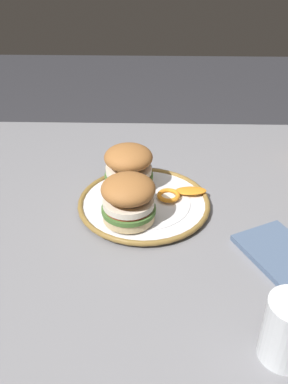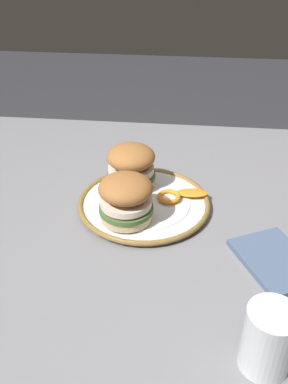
# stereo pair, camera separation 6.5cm
# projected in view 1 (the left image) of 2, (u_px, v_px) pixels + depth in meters

# --- Properties ---
(dining_table) EXTENTS (1.17, 0.94, 0.76)m
(dining_table) POSITION_uv_depth(u_px,v_px,m) (131.00, 245.00, 1.02)
(dining_table) COLOR gray
(dining_table) RESTS_ON ground
(dinner_plate) EXTENTS (0.30, 0.30, 0.02)m
(dinner_plate) POSITION_uv_depth(u_px,v_px,m) (144.00, 203.00, 0.96)
(dinner_plate) COLOR white
(dinner_plate) RESTS_ON dining_table
(sandwich_half_left) EXTENTS (0.12, 0.12, 0.10)m
(sandwich_half_left) POSITION_uv_depth(u_px,v_px,m) (127.00, 198.00, 0.88)
(sandwich_half_left) COLOR beige
(sandwich_half_left) RESTS_ON dinner_plate
(sandwich_half_right) EXTENTS (0.13, 0.13, 0.10)m
(sandwich_half_right) POSITION_uv_depth(u_px,v_px,m) (129.00, 166.00, 0.99)
(sandwich_half_right) COLOR beige
(sandwich_half_right) RESTS_ON dinner_plate
(orange_peel_curled) EXTENTS (0.05, 0.05, 0.01)m
(orange_peel_curled) POSITION_uv_depth(u_px,v_px,m) (169.00, 195.00, 0.97)
(orange_peel_curled) COLOR orange
(orange_peel_curled) RESTS_ON dinner_plate
(orange_peel_strip_long) EXTENTS (0.08, 0.04, 0.01)m
(orange_peel_strip_long) POSITION_uv_depth(u_px,v_px,m) (191.00, 191.00, 0.99)
(orange_peel_strip_long) COLOR orange
(orange_peel_strip_long) RESTS_ON dinner_plate
(drinking_glass) EXTENTS (0.08, 0.08, 0.11)m
(drinking_glass) POSITION_uv_depth(u_px,v_px,m) (287.00, 334.00, 0.62)
(drinking_glass) COLOR white
(drinking_glass) RESTS_ON dining_table
(folded_napkin) EXTENTS (0.18, 0.20, 0.01)m
(folded_napkin) POSITION_uv_depth(u_px,v_px,m) (280.00, 253.00, 0.83)
(folded_napkin) COLOR slate
(folded_napkin) RESTS_ON dining_table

